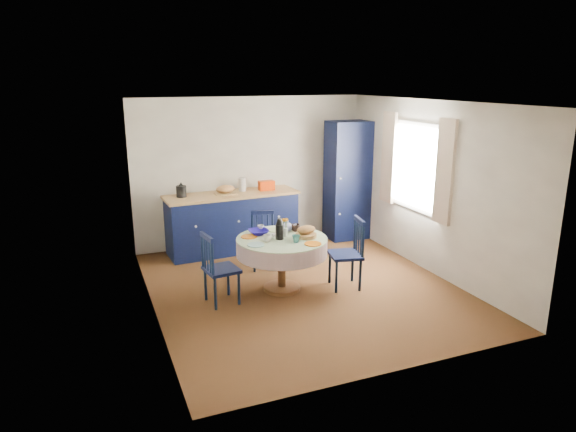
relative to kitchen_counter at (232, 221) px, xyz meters
name	(u,v)px	position (x,y,z in m)	size (l,w,h in m)	color
floor	(303,288)	(0.45, -1.90, -0.50)	(4.50, 4.50, 0.00)	black
ceiling	(305,102)	(0.45, -1.90, 2.00)	(4.50, 4.50, 0.00)	white
wall_back	(251,171)	(0.45, 0.35, 0.75)	(4.00, 0.02, 2.50)	silver
wall_left	(148,214)	(-1.55, -1.90, 0.75)	(0.02, 4.50, 2.50)	silver
wall_right	(430,188)	(2.45, -1.90, 0.75)	(0.02, 4.50, 2.50)	silver
window	(416,166)	(2.41, -1.60, 1.03)	(0.10, 1.74, 1.45)	white
kitchen_counter	(232,221)	(0.00, 0.00, 0.00)	(2.21, 0.79, 1.21)	black
pantry_cabinet	(348,180)	(2.11, -0.05, 0.54)	(0.73, 0.54, 2.08)	black
dining_table	(282,246)	(0.17, -1.84, 0.12)	(1.22, 1.22, 1.01)	#532917
chair_left	(218,268)	(-0.74, -1.95, -0.03)	(0.45, 0.47, 0.93)	black
chair_far	(263,240)	(0.21, -0.94, -0.06)	(0.46, 0.45, 0.86)	black
chair_right	(348,253)	(1.04, -2.09, -0.01)	(0.49, 0.51, 0.97)	black
mug_a	(267,238)	(-0.07, -1.92, 0.28)	(0.11, 0.11, 0.09)	silver
mug_b	(296,239)	(0.27, -2.09, 0.28)	(0.10, 0.10, 0.10)	#327877
mug_c	(296,228)	(0.45, -1.63, 0.29)	(0.13, 0.13, 0.10)	black
mug_d	(261,228)	(0.01, -1.45, 0.28)	(0.09, 0.09, 0.09)	silver
cobalt_bowl	(259,232)	(-0.07, -1.58, 0.27)	(0.27, 0.27, 0.07)	navy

